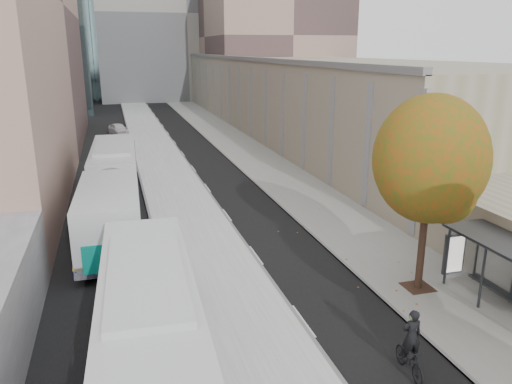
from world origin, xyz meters
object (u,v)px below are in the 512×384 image
object	(u,v)px
bus_far	(113,186)
cyclist	(410,351)
bus_shelter	(507,251)
distant_car	(119,129)

from	to	relation	value
bus_far	cyclist	distance (m)	19.35
bus_shelter	distant_car	xyz separation A→B (m)	(-12.65, 43.30, -1.56)
bus_far	distant_car	xyz separation A→B (m)	(0.82, 28.27, -1.07)
bus_shelter	distant_car	distance (m)	45.14
distant_car	bus_shelter	bearing A→B (deg)	-89.93
bus_shelter	distant_car	bearing A→B (deg)	106.29
cyclist	distant_car	bearing A→B (deg)	103.04
bus_shelter	bus_far	distance (m)	20.18
cyclist	distant_car	world-z (taller)	cyclist
bus_shelter	distant_car	size ratio (longest dim) A/B	1.19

